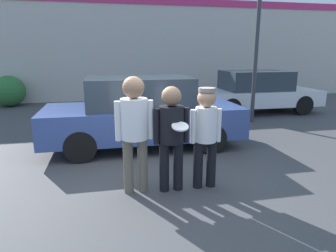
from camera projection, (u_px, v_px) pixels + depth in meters
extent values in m
plane|color=#3F3F42|center=(144.00, 184.00, 4.90)|extent=(56.00, 56.00, 0.00)
cube|color=beige|center=(115.00, 50.00, 13.19)|extent=(24.00, 0.18, 4.44)
cylinder|color=#665B4C|center=(128.00, 166.00, 4.53)|extent=(0.15, 0.15, 0.85)
cylinder|color=#665B4C|center=(143.00, 165.00, 4.58)|extent=(0.15, 0.15, 0.85)
cylinder|color=silver|center=(134.00, 119.00, 4.38)|extent=(0.40, 0.40, 0.60)
cylinder|color=silver|center=(118.00, 121.00, 4.34)|extent=(0.09, 0.09, 0.59)
cylinder|color=silver|center=(150.00, 120.00, 4.44)|extent=(0.09, 0.09, 0.59)
sphere|color=#8C664C|center=(133.00, 87.00, 4.27)|extent=(0.32, 0.32, 0.32)
cylinder|color=black|center=(164.00, 167.00, 4.60)|extent=(0.15, 0.15, 0.78)
cylinder|color=black|center=(178.00, 166.00, 4.64)|extent=(0.15, 0.15, 0.78)
cylinder|color=black|center=(171.00, 124.00, 4.46)|extent=(0.37, 0.37, 0.55)
cylinder|color=black|center=(156.00, 127.00, 4.42)|extent=(0.09, 0.09, 0.54)
cylinder|color=black|center=(186.00, 125.00, 4.51)|extent=(0.09, 0.09, 0.54)
sphere|color=#8C664C|center=(171.00, 96.00, 4.36)|extent=(0.29, 0.29, 0.29)
cylinder|color=white|center=(180.00, 126.00, 4.22)|extent=(0.24, 0.24, 0.10)
cylinder|color=black|center=(198.00, 165.00, 4.72)|extent=(0.15, 0.15, 0.76)
cylinder|color=black|center=(211.00, 164.00, 4.76)|extent=(0.15, 0.15, 0.76)
cylinder|color=silver|center=(206.00, 125.00, 4.58)|extent=(0.33, 0.33, 0.54)
cylinder|color=silver|center=(193.00, 127.00, 4.55)|extent=(0.09, 0.09, 0.52)
cylinder|color=silver|center=(218.00, 125.00, 4.63)|extent=(0.09, 0.09, 0.52)
sphere|color=tan|center=(207.00, 98.00, 4.49)|extent=(0.28, 0.28, 0.28)
cylinder|color=gray|center=(207.00, 90.00, 4.46)|extent=(0.26, 0.26, 0.06)
cube|color=#334784|center=(143.00, 121.00, 6.79)|extent=(4.35, 1.77, 0.66)
cube|color=#28333D|center=(139.00, 92.00, 6.62)|extent=(2.26, 1.52, 0.65)
cylinder|color=black|center=(190.00, 122.00, 7.88)|extent=(0.64, 0.22, 0.64)
cylinder|color=black|center=(211.00, 138.00, 6.39)|extent=(0.64, 0.22, 0.64)
cylinder|color=black|center=(85.00, 127.00, 7.33)|extent=(0.64, 0.22, 0.64)
cylinder|color=black|center=(80.00, 146.00, 5.84)|extent=(0.64, 0.22, 0.64)
cube|color=silver|center=(256.00, 97.00, 10.79)|extent=(4.31, 1.85, 0.53)
cube|color=#28333D|center=(255.00, 80.00, 10.63)|extent=(2.24, 1.59, 0.66)
cylinder|color=black|center=(276.00, 98.00, 11.90)|extent=(0.67, 0.22, 0.67)
cylinder|color=black|center=(303.00, 105.00, 10.33)|extent=(0.67, 0.22, 0.67)
cylinder|color=black|center=(213.00, 101.00, 11.35)|extent=(0.67, 0.22, 0.67)
cylinder|color=black|center=(231.00, 108.00, 9.79)|extent=(0.67, 0.22, 0.67)
cylinder|color=#38383D|center=(257.00, 38.00, 8.78)|extent=(0.12, 0.12, 5.05)
sphere|color=#2D6B33|center=(9.00, 91.00, 11.93)|extent=(1.23, 1.23, 1.23)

